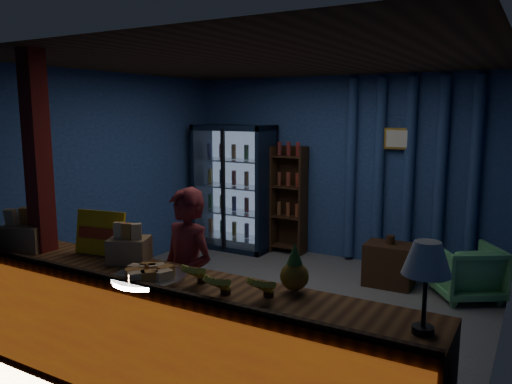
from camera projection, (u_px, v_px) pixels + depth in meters
ground at (263, 306)px, 5.45m from camera, size 4.60×4.60×0.00m
room_walls at (263, 163)px, 5.20m from camera, size 4.60×4.60×4.60m
counter at (139, 331)px, 3.74m from camera, size 4.40×0.57×0.99m
support_post at (42, 210)px, 4.14m from camera, size 0.16×0.16×2.60m
beverage_cooler at (237, 188)px, 7.71m from camera, size 1.20×0.62×1.90m
bottle_shelf at (290, 200)px, 7.43m from camera, size 0.50×0.28×1.60m
curtain_folds at (409, 173)px, 6.57m from camera, size 1.74×0.14×2.50m
framed_picture at (398, 139)px, 6.54m from camera, size 0.36×0.04×0.28m
shopkeeper at (187, 279)px, 4.06m from camera, size 0.61×0.47×1.51m
green_chair at (466, 271)px, 5.65m from camera, size 0.93×0.94×0.62m
side_table at (389, 264)px, 6.07m from camera, size 0.58×0.43×0.62m
yellow_sign at (100, 233)px, 4.05m from camera, size 0.46×0.16×0.36m
snack_box_left at (25, 235)px, 4.18m from camera, size 0.42×0.39×0.36m
snack_box_centre at (129, 248)px, 3.86m from camera, size 0.37×0.34×0.31m
pastry_tray at (149, 275)px, 3.47m from camera, size 0.52×0.52×0.08m
banana_bunches at (228, 281)px, 3.20m from camera, size 0.75×0.29×0.16m
table_lamp at (427, 262)px, 2.57m from camera, size 0.25×0.25×0.50m
pineapple at (295, 272)px, 3.22m from camera, size 0.19×0.19×0.32m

